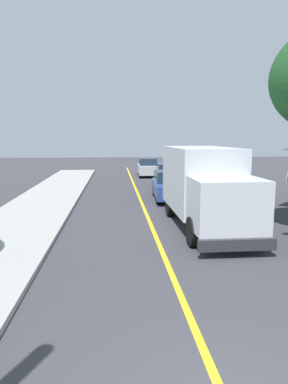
% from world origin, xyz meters
% --- Properties ---
extents(centre_line_yellow, '(0.16, 56.00, 0.01)m').
position_xyz_m(centre_line_yellow, '(0.00, 10.00, 0.00)').
color(centre_line_yellow, gold).
rests_on(centre_line_yellow, ground).
extents(box_truck, '(2.47, 7.20, 3.20)m').
position_xyz_m(box_truck, '(2.12, 9.92, 1.77)').
color(box_truck, silver).
rests_on(box_truck, ground).
extents(parked_car_near, '(1.99, 4.48, 1.67)m').
position_xyz_m(parked_car_near, '(1.71, 16.16, 0.79)').
color(parked_car_near, '#2D4793').
rests_on(parked_car_near, ground).
extents(parked_car_mid, '(1.90, 4.44, 1.67)m').
position_xyz_m(parked_car_mid, '(2.50, 21.68, 0.79)').
color(parked_car_mid, '#4C564C').
rests_on(parked_car_mid, ground).
extents(parked_car_far, '(1.92, 4.45, 1.67)m').
position_xyz_m(parked_car_far, '(1.64, 28.71, 0.79)').
color(parked_car_far, '#B7B7BC').
rests_on(parked_car_far, ground).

